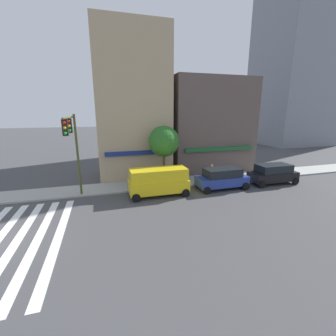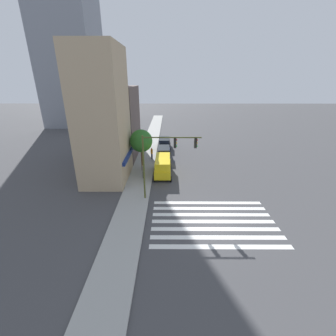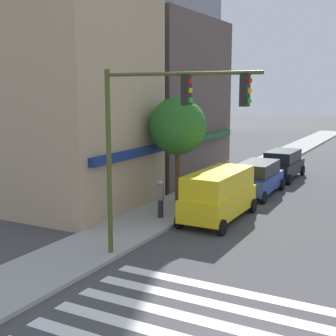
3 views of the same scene
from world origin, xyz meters
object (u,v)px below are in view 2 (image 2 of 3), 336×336
traffic_signal (164,154)px  suv_black (164,143)px  suv_blue (164,153)px  pedestrian_orange_vest (152,153)px  van_yellow (163,166)px  street_tree (141,141)px  pedestrian_grey_coat (143,171)px

traffic_signal → suv_black: traffic_signal is taller
suv_blue → pedestrian_orange_vest: (-0.13, 1.85, 0.04)m
suv_blue → van_yellow: bearing=179.0°
van_yellow → traffic_signal: bearing=-177.3°
van_yellow → suv_black: size_ratio=1.06×
suv_blue → street_tree: street_tree is taller
pedestrian_grey_coat → traffic_signal: bearing=69.0°
van_yellow → suv_blue: 6.02m
van_yellow → pedestrian_orange_vest: bearing=17.6°
pedestrian_orange_vest → van_yellow: bearing=164.0°
traffic_signal → pedestrian_grey_coat: size_ratio=3.83×
pedestrian_orange_vest → street_tree: 5.70m
traffic_signal → suv_blue: 12.97m
suv_black → pedestrian_orange_vest: bearing=162.8°
traffic_signal → pedestrian_grey_coat: bearing=27.9°
traffic_signal → van_yellow: traffic_signal is taller
van_yellow → street_tree: bearing=66.5°
van_yellow → pedestrian_orange_vest: van_yellow is taller
traffic_signal → van_yellow: size_ratio=1.36×
suv_blue → pedestrian_grey_coat: (-7.37, 2.36, 0.04)m
suv_black → pedestrian_grey_coat: size_ratio=2.67×
suv_blue → pedestrian_orange_vest: bearing=93.0°
van_yellow → pedestrian_grey_coat: van_yellow is taller
suv_black → street_tree: bearing=165.6°
street_tree → suv_black: bearing=-15.1°
pedestrian_grey_coat → pedestrian_orange_vest: (7.24, -0.51, 0.00)m
van_yellow → pedestrian_grey_coat: (-1.36, 2.36, -0.21)m
pedestrian_grey_coat → street_tree: size_ratio=0.32×
pedestrian_grey_coat → street_tree: bearing=-129.4°
suv_blue → traffic_signal: bearing=-179.7°
van_yellow → pedestrian_orange_vest: (5.88, 1.85, -0.21)m
van_yellow → pedestrian_grey_coat: size_ratio=2.83×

